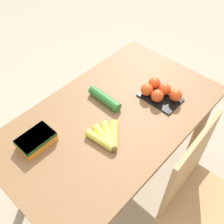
# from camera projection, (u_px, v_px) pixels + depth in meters

# --- Properties ---
(ground_plane) EXTENTS (12.00, 12.00, 0.00)m
(ground_plane) POSITION_uv_depth(u_px,v_px,m) (112.00, 179.00, 1.94)
(ground_plane) COLOR #B7A88E
(dining_table) EXTENTS (1.25, 0.73, 0.72)m
(dining_table) POSITION_uv_depth(u_px,v_px,m) (112.00, 129.00, 1.48)
(dining_table) COLOR olive
(dining_table) RESTS_ON ground_plane
(chair) EXTENTS (0.44, 0.42, 0.93)m
(chair) POSITION_uv_depth(u_px,v_px,m) (200.00, 201.00, 1.33)
(chair) COLOR tan
(chair) RESTS_ON ground_plane
(banana_bunch) EXTENTS (0.17, 0.18, 0.04)m
(banana_bunch) POSITION_uv_depth(u_px,v_px,m) (107.00, 137.00, 1.28)
(banana_bunch) COLOR brown
(banana_bunch) RESTS_ON dining_table
(tomato_pack) EXTENTS (0.15, 0.23, 0.08)m
(tomato_pack) POSITION_uv_depth(u_px,v_px,m) (160.00, 92.00, 1.47)
(tomato_pack) COLOR black
(tomato_pack) RESTS_ON dining_table
(carrot_bag) EXTENTS (0.17, 0.11, 0.06)m
(carrot_bag) POSITION_uv_depth(u_px,v_px,m) (36.00, 140.00, 1.25)
(carrot_bag) COLOR orange
(carrot_bag) RESTS_ON dining_table
(cucumber_near) EXTENTS (0.06, 0.21, 0.05)m
(cucumber_near) POSITION_uv_depth(u_px,v_px,m) (105.00, 98.00, 1.45)
(cucumber_near) COLOR #2D702D
(cucumber_near) RESTS_ON dining_table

